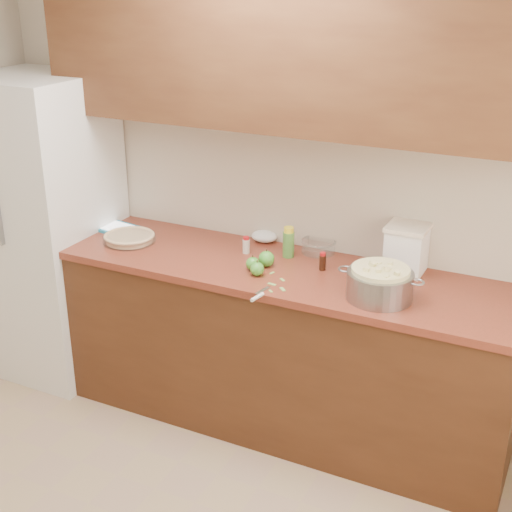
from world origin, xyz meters
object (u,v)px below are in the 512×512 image
at_px(pie, 129,238).
at_px(tablet, 115,228).
at_px(colander, 380,284).
at_px(flour_canister, 406,248).

distance_m(pie, tablet, 0.24).
relative_size(pie, colander, 0.71).
bearing_deg(tablet, pie, -24.57).
height_order(pie, tablet, pie).
bearing_deg(pie, tablet, 146.02).
bearing_deg(tablet, flour_canister, 14.06).
bearing_deg(pie, colander, -3.40).
height_order(colander, flour_canister, flour_canister).
height_order(pie, flour_canister, flour_canister).
distance_m(colander, flour_canister, 0.36).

